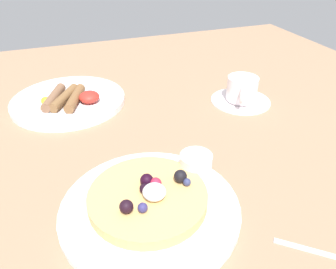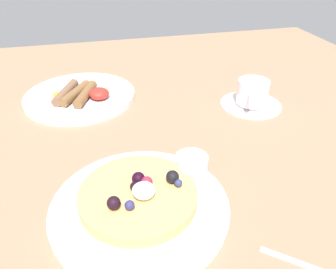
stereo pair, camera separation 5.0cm
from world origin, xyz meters
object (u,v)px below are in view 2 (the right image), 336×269
object	(u,v)px
breakfast_plate	(80,96)
coffee_saucer	(251,104)
pancake_plate	(140,207)
coffee_cup	(253,92)
syrup_ramekin	(191,165)

from	to	relation	value
breakfast_plate	coffee_saucer	bearing A→B (deg)	-18.52
pancake_plate	coffee_saucer	size ratio (longest dim) A/B	1.88
coffee_saucer	coffee_cup	xyz separation A→B (cm)	(-0.09, -0.15, 3.16)
syrup_ramekin	coffee_cup	size ratio (longest dim) A/B	0.57
syrup_ramekin	pancake_plate	bearing A→B (deg)	-152.52
coffee_cup	syrup_ramekin	bearing A→B (deg)	-134.69
breakfast_plate	coffee_cup	size ratio (longest dim) A/B	2.82
breakfast_plate	coffee_saucer	world-z (taller)	breakfast_plate
syrup_ramekin	coffee_cup	world-z (taller)	coffee_cup
pancake_plate	syrup_ramekin	xyz separation A→B (cm)	(9.32, 4.85, 2.29)
syrup_ramekin	breakfast_plate	world-z (taller)	syrup_ramekin
pancake_plate	coffee_saucer	world-z (taller)	pancake_plate
breakfast_plate	coffee_cup	bearing A→B (deg)	-18.77
syrup_ramekin	coffee_saucer	xyz separation A→B (cm)	(21.29, 21.58, -2.56)
syrup_ramekin	coffee_cup	distance (cm)	30.15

